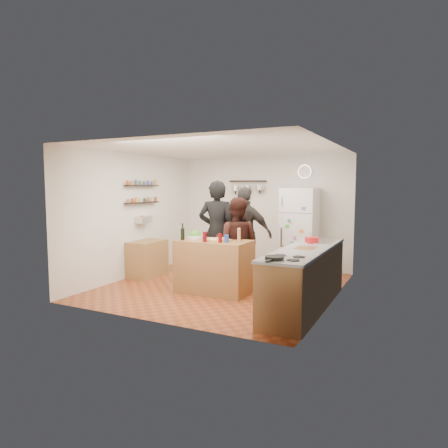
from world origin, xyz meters
The scene contains 26 objects.
room_shell centered at (0.00, 0.39, 1.25)m, with size 4.20×4.20×4.20m.
prep_island centered at (0.05, -0.38, 0.46)m, with size 1.25×0.72×0.91m, color brown.
pizza_board centered at (0.13, -0.40, 0.92)m, with size 0.42×0.34×0.02m, color olive.
pizza centered at (0.13, -0.40, 0.94)m, with size 0.34×0.34×0.02m, color beige.
salad_bowl centered at (-0.37, -0.33, 0.94)m, with size 0.27×0.27×0.05m, color silver.
wine_bottle centered at (-0.45, -0.60, 1.01)m, with size 0.07×0.07×0.21m, color black.
wine_glass_near centered at (0.00, -0.62, 0.99)m, with size 0.07×0.07×0.17m, color #58070D.
wine_glass_far centered at (0.27, -0.58, 0.99)m, with size 0.06×0.06×0.16m, color #5F0808.
pepper_mill centered at (0.50, -0.33, 1.00)m, with size 0.06×0.06×0.19m, color #AE7449.
salt_canister centered at (0.35, -0.50, 0.97)m, with size 0.08×0.08×0.13m, color #1C399B.
person_left centered at (-0.21, 0.22, 0.98)m, with size 0.71×0.47×1.95m, color black.
person_center centered at (0.25, 0.10, 0.82)m, with size 0.80×0.62×1.64m, color black.
person_back centered at (0.21, 0.60, 0.92)m, with size 1.07×0.45×1.83m, color #292725.
counter_run centered at (1.70, -0.55, 0.45)m, with size 0.63×2.63×0.90m, color #9E7042.
stove_top centered at (1.70, -1.50, 0.91)m, with size 0.60×0.62×0.02m, color white.
skillet centered at (1.60, -1.69, 0.94)m, with size 0.24×0.24×0.05m, color black.
sink centered at (1.70, 0.30, 0.92)m, with size 0.50×0.80×0.03m, color silver.
cutting_board centered at (1.70, -0.57, 0.91)m, with size 0.30×0.40×0.02m, color brown.
red_bowl centered at (1.65, 0.00, 0.97)m, with size 0.23×0.23×0.09m, color red.
fridge centered at (0.95, 1.75, 0.90)m, with size 0.70×0.68×1.80m, color white.
wall_clock centered at (0.95, 2.08, 2.15)m, with size 0.30×0.30×0.03m, color silver.
spice_shelf_lower centered at (-1.93, 0.20, 1.50)m, with size 0.12×1.00×0.03m, color black.
spice_shelf_upper centered at (-1.93, 0.20, 1.85)m, with size 0.12×1.00×0.03m, color black.
produce_basket centered at (-1.90, 0.20, 1.15)m, with size 0.18×0.35×0.14m, color silver.
side_table centered at (-1.74, 0.08, 0.36)m, with size 0.50×0.80×0.73m, color olive.
pot_rack centered at (-0.35, 2.00, 1.95)m, with size 0.90×0.04×0.04m, color black.
Camera 1 is at (3.25, -6.41, 1.85)m, focal length 32.00 mm.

